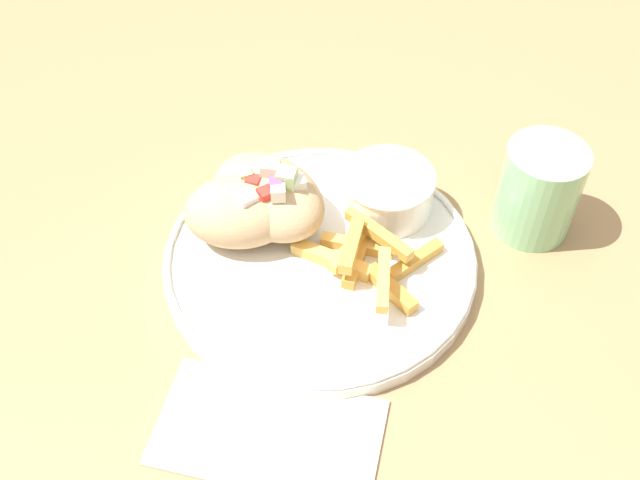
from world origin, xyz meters
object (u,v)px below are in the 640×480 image
object	(u,v)px
fries_pile	(367,257)
water_glass	(538,194)
plate	(320,258)
sauce_ramekin	(388,189)
pita_sandwich_far	(269,196)
pita_sandwich_near	(241,210)

from	to	relation	value
fries_pile	water_glass	bearing A→B (deg)	48.55
plate	sauce_ramekin	size ratio (longest dim) A/B	3.23
plate	pita_sandwich_far	distance (m)	0.07
sauce_ramekin	pita_sandwich_far	bearing A→B (deg)	-145.34
pita_sandwich_near	pita_sandwich_far	world-z (taller)	same
plate	pita_sandwich_far	world-z (taller)	pita_sandwich_far
plate	pita_sandwich_near	bearing A→B (deg)	-173.78
pita_sandwich_near	sauce_ramekin	size ratio (longest dim) A/B	1.44
pita_sandwich_far	sauce_ramekin	bearing A→B (deg)	51.67
pita_sandwich_far	fries_pile	distance (m)	0.11
water_glass	pita_sandwich_near	bearing A→B (deg)	-148.02
water_glass	pita_sandwich_far	bearing A→B (deg)	-151.76
sauce_ramekin	water_glass	world-z (taller)	water_glass
fries_pile	sauce_ramekin	size ratio (longest dim) A/B	1.42
fries_pile	sauce_ramekin	bearing A→B (deg)	99.95
fries_pile	water_glass	xyz separation A→B (m)	(0.11, 0.13, 0.01)
fries_pile	sauce_ramekin	xyz separation A→B (m)	(-0.01, 0.07, 0.01)
pita_sandwich_near	fries_pile	distance (m)	0.12
plate	water_glass	world-z (taller)	water_glass
sauce_ramekin	water_glass	bearing A→B (deg)	23.03
pita_sandwich_near	plate	bearing A→B (deg)	-24.54
pita_sandwich_far	water_glass	size ratio (longest dim) A/B	1.50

